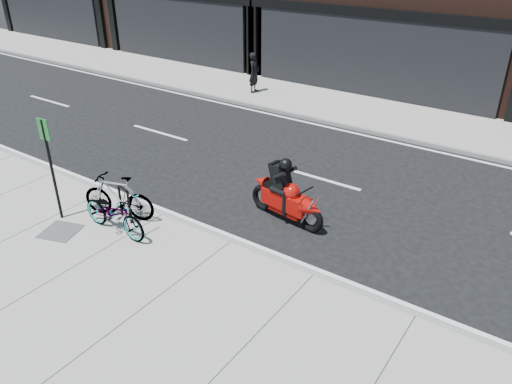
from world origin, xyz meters
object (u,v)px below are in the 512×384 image
Objects in this scene: bike_rack at (124,201)px; bicycle_rear at (118,197)px; motorcycle at (289,197)px; bicycle_front at (114,213)px; utility_grate at (61,231)px; pedestrian at (254,73)px; sign_post at (50,161)px.

bicycle_rear reaches higher than bike_rack.
bike_rack is 0.39× the size of motorcycle.
bicycle_front is 1.32m from utility_grate.
utility_grate is (-0.61, -1.19, -0.52)m from bicycle_rear.
pedestrian reaches higher than bicycle_rear.
bike_rack is at bearing 27.25° from sign_post.
motorcycle is at bearing -44.62° from bicycle_front.
bicycle_front is at bearing 22.59° from bicycle_rear.
motorcycle reaches higher than bike_rack.
bicycle_rear is at bearing 40.89° from bicycle_front.
sign_post is (2.06, -10.67, 0.64)m from pedestrian.
sign_post reaches higher than bike_rack.
sign_post is (-1.29, -0.80, 0.95)m from bike_rack.
utility_grate is at bearing -44.44° from bicycle_rear.
bicycle_rear is 3.87m from motorcycle.
bicycle_front is 10.97m from pedestrian.
bicycle_rear is at bearing -173.23° from pedestrian.
utility_grate is (-1.02, -0.70, -0.47)m from bicycle_front.
bike_rack is at bearing 56.20° from utility_grate.
sign_post reaches higher than utility_grate.
motorcycle is at bearing -151.41° from pedestrian.
sign_post is at bearing -136.49° from motorcycle.
pedestrian is at bearing 108.72° from bike_rack.
sign_post reaches higher than pedestrian.
utility_grate is (-0.80, -1.19, -0.47)m from bike_rack.
sign_post is (-0.49, 0.40, 1.42)m from utility_grate.
bike_rack is 1.10× the size of utility_grate.
bike_rack is 0.54m from bicycle_front.
bicycle_front is 1.03× the size of bicycle_rear.
bicycle_rear is 0.85× the size of motorcycle.
bicycle_front is at bearing 6.92° from sign_post.
pedestrian reaches higher than bicycle_front.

